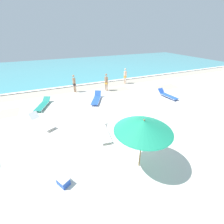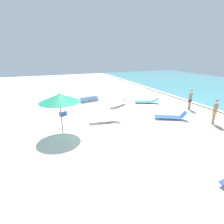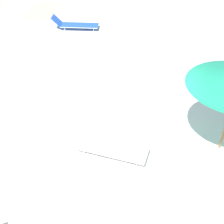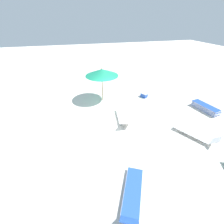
% 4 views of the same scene
% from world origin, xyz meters
% --- Properties ---
extents(ground_plane, '(60.00, 60.00, 0.16)m').
position_xyz_m(ground_plane, '(0.00, 0.01, -0.08)').
color(ground_plane, silver).
extents(beach_umbrella, '(2.36, 2.36, 2.49)m').
position_xyz_m(beach_umbrella, '(0.08, -2.40, 2.18)').
color(beach_umbrella, olive).
rests_on(beach_umbrella, ground_plane).
extents(lounger_stack, '(0.96, 1.97, 0.41)m').
position_xyz_m(lounger_stack, '(-6.46, 0.93, 0.21)').
color(lounger_stack, blue).
rests_on(lounger_stack, ground_plane).
extents(sun_lounger_under_umbrella, '(1.44, 2.28, 0.47)m').
position_xyz_m(sun_lounger_under_umbrella, '(-3.76, 5.93, 0.20)').
color(sun_lounger_under_umbrella, '#1E8475').
rests_on(sun_lounger_under_umbrella, ground_plane).
extents(sun_lounger_beside_umbrella, '(0.91, 2.26, 0.56)m').
position_xyz_m(sun_lounger_beside_umbrella, '(-0.60, 0.57, 0.21)').
color(sun_lounger_beside_umbrella, white).
rests_on(sun_lounger_beside_umbrella, ground_plane).
extents(sun_lounger_near_water_right, '(1.60, 2.27, 0.60)m').
position_xyz_m(sun_lounger_near_water_right, '(-3.92, 3.08, 0.22)').
color(sun_lounger_near_water_right, white).
rests_on(sun_lounger_near_water_right, ground_plane).
extents(sun_lounger_mid_beach_solo, '(1.56, 2.24, 0.62)m').
position_xyz_m(sun_lounger_mid_beach_solo, '(0.60, 5.27, 0.22)').
color(sun_lounger_mid_beach_solo, blue).
rests_on(sun_lounger_mid_beach_solo, ground_plane).
extents(beachgoer_shoreline_child, '(0.29, 0.42, 1.76)m').
position_xyz_m(beachgoer_shoreline_child, '(-0.67, 8.23, 1.00)').
color(beachgoer_shoreline_child, '#A37A5B').
rests_on(beachgoer_shoreline_child, ground_plane).
extents(beachgoer_strolling_adult, '(0.29, 0.42, 1.76)m').
position_xyz_m(beachgoer_strolling_adult, '(2.39, 7.37, 1.00)').
color(beachgoer_strolling_adult, '#A37A5B').
rests_on(beachgoer_strolling_adult, ground_plane).
extents(cooler_box, '(0.55, 0.61, 0.37)m').
position_xyz_m(cooler_box, '(-3.23, -2.00, 0.19)').
color(cooler_box, blue).
rests_on(cooler_box, ground_plane).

